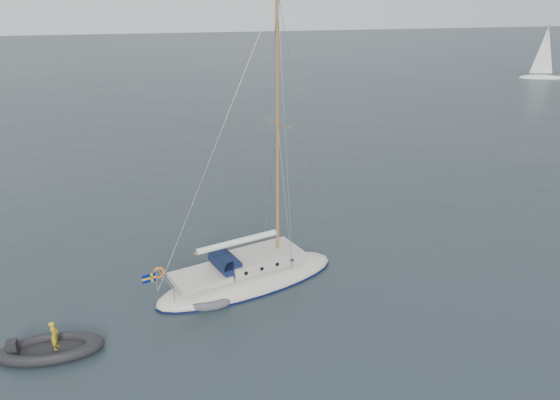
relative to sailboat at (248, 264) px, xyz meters
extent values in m
plane|color=black|center=(3.67, 1.56, -1.08)|extent=(300.00, 300.00, 0.00)
ellipsoid|color=beige|center=(0.00, 0.00, -0.92)|extent=(9.49, 2.95, 1.58)
cube|color=beige|center=(0.74, 0.00, 0.17)|extent=(3.80, 2.00, 0.58)
cube|color=beige|center=(-2.53, 0.00, 0.00)|extent=(2.53, 2.00, 0.26)
cylinder|color=#0F1834|center=(-1.22, 0.00, 0.46)|extent=(1.01, 1.74, 1.01)
cube|color=#0F1834|center=(-1.43, 0.00, 0.67)|extent=(0.47, 1.74, 0.42)
cylinder|color=olive|center=(1.68, 0.00, 6.20)|extent=(0.16, 0.16, 12.66)
cylinder|color=olive|center=(1.68, 0.00, 6.83)|extent=(0.05, 2.32, 0.05)
cylinder|color=olive|center=(-0.53, 0.00, 1.30)|extent=(4.43, 0.11, 0.11)
cylinder|color=white|center=(-0.53, 0.00, 1.35)|extent=(4.12, 0.30, 0.30)
cylinder|color=gray|center=(-4.22, 0.00, 0.45)|extent=(0.04, 2.32, 0.04)
torus|color=orange|center=(-4.27, 0.63, 0.45)|extent=(0.57, 0.11, 0.57)
cylinder|color=olive|center=(-4.59, 0.00, 0.35)|extent=(0.03, 0.03, 0.95)
cube|color=#001263|center=(-4.91, 0.00, 0.66)|extent=(0.63, 0.02, 0.40)
cube|color=#E2A708|center=(-4.91, 0.00, 0.66)|extent=(0.65, 0.03, 0.09)
cube|color=#E2A708|center=(-4.79, 0.00, 0.66)|extent=(0.09, 0.03, 0.42)
cylinder|color=black|center=(-0.64, 1.01, 0.17)|extent=(0.19, 0.06, 0.19)
cylinder|color=black|center=(-0.64, -1.01, 0.17)|extent=(0.19, 0.06, 0.19)
cylinder|color=black|center=(0.21, 1.01, 0.17)|extent=(0.19, 0.06, 0.19)
cylinder|color=black|center=(0.21, -1.01, 0.17)|extent=(0.19, 0.06, 0.19)
cylinder|color=black|center=(1.05, 1.01, 0.17)|extent=(0.19, 0.06, 0.19)
cylinder|color=black|center=(1.05, -1.01, 0.17)|extent=(0.19, 0.06, 0.19)
cylinder|color=black|center=(1.90, 1.01, 0.17)|extent=(0.19, 0.06, 0.19)
cylinder|color=black|center=(1.90, -1.01, 0.17)|extent=(0.19, 0.06, 0.19)
cube|color=#535258|center=(-2.60, -1.37, -0.94)|extent=(1.92, 0.79, 0.11)
cube|color=black|center=(-8.60, -3.76, -0.93)|extent=(2.57, 1.07, 0.13)
cube|color=black|center=(-10.00, -3.76, -0.59)|extent=(0.38, 0.38, 0.64)
imported|color=gold|center=(-8.39, -3.76, -0.26)|extent=(0.31, 0.47, 1.25)
ellipsoid|color=white|center=(54.73, 52.64, -1.02)|extent=(6.50, 2.17, 1.08)
cylinder|color=gray|center=(54.73, 52.64, 3.26)|extent=(0.11, 0.11, 7.59)
cone|color=white|center=(54.68, 52.64, 3.26)|extent=(3.47, 3.47, 7.04)
camera|label=1|loc=(-3.43, -23.38, 12.74)|focal=35.00mm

